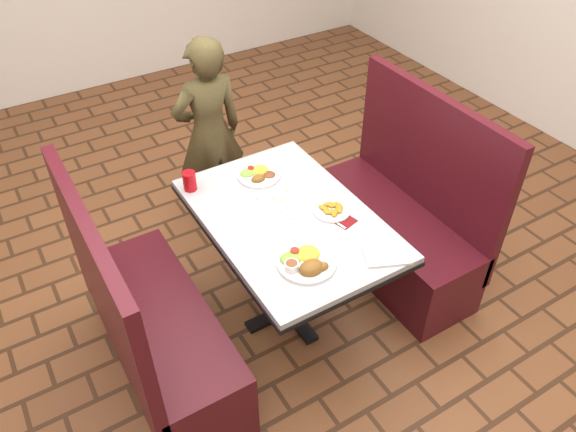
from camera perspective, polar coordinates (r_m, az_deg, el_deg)
The scene contains 14 objects.
dining_table at distance 2.97m, azimuth 0.00°, elevation -1.42°, with size 0.81×1.21×0.75m.
booth_bench_left at distance 3.00m, azimuth -13.43°, elevation -11.30°, with size 0.47×1.20×1.17m.
booth_bench_right at distance 3.56m, azimuth 11.06°, elevation -0.91°, with size 0.47×1.20×1.17m.
diner_person at distance 3.76m, azimuth -8.01°, elevation 8.26°, with size 0.48×0.32×1.32m, color brown.
near_dinner_plate at distance 2.62m, azimuth 1.85°, elevation -4.48°, with size 0.28×0.28×0.09m.
far_dinner_plate at distance 3.18m, azimuth -3.03°, elevation 4.39°, with size 0.24×0.24×0.06m.
plantain_plate at distance 2.94m, azimuth 4.47°, elevation 0.63°, with size 0.19×0.19×0.03m.
maroon_napkin at distance 2.89m, azimuth 5.75°, elevation -0.49°, with size 0.10×0.10×0.00m, color maroon.
spoon_utensil at distance 2.87m, azimuth 4.90°, elevation -0.63°, with size 0.01×0.13×0.00m, color #B7B7BC.
red_tumbler at distance 3.10m, azimuth -9.97°, elevation 3.53°, with size 0.07×0.07×0.11m, color red.
paper_napkin at distance 2.73m, azimuth 9.96°, elevation -3.83°, with size 0.21×0.16×0.01m, color white.
knife_utensil at distance 2.64m, azimuth 2.18°, elevation -4.73°, with size 0.01×0.16×0.00m, color silver.
fork_utensil at distance 2.63m, azimuth 2.95°, elevation -5.05°, with size 0.01×0.14×0.00m, color silver.
lettuce_shreds at distance 2.96m, azimuth 0.06°, elevation 0.91°, with size 0.28×0.32×0.00m, color #93B94A, non-canonical shape.
Camera 1 is at (-1.15, -1.91, 2.62)m, focal length 35.00 mm.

